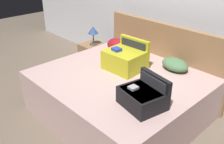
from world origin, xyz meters
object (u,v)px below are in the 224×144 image
Objects in this scene: pillow_center_head at (117,45)px; bed at (119,95)px; pillow_near_headboard at (175,64)px; table_lamp at (93,31)px; hard_case_medium at (143,96)px; hard_case_large at (125,58)px; nightstand at (94,57)px.

bed is at bearing -42.48° from pillow_center_head.
bed is at bearing -120.11° from pillow_near_headboard.
bed is at bearing -26.20° from table_lamp.
pillow_center_head reaches higher than bed.
hard_case_medium is 1.27× the size of pillow_near_headboard.
hard_case_large reaches higher than nightstand.
pillow_near_headboard is at bearing 6.68° from pillow_center_head.
pillow_near_headboard is 1.71m from nightstand.
table_lamp is at bearing -90.00° from nightstand.
pillow_near_headboard is at bearing 40.96° from hard_case_large.
pillow_center_head is at bearing -7.23° from nightstand.
hard_case_large is 1.26m from table_lamp.
bed reaches higher than nightstand.
hard_case_large is 1.29× the size of pillow_near_headboard.
hard_case_medium is 0.99m from pillow_near_headboard.
bed is 5.56× the size of pillow_center_head.
pillow_near_headboard is (0.38, 0.66, 0.36)m from bed.
hard_case_large is 1.39× the size of pillow_center_head.
table_lamp is (-1.66, -0.03, 0.08)m from pillow_near_headboard.
table_lamp reaches higher than pillow_center_head.
pillow_near_headboard is 1.08× the size of pillow_center_head.
nightstand is (-0.69, 0.09, -0.44)m from pillow_center_head.
pillow_center_head is 0.74× the size of nightstand.
bed is 0.49m from hard_case_large.
pillow_near_headboard reaches higher than nightstand.
table_lamp is at bearing 165.05° from hard_case_medium.
table_lamp is (-1.92, 0.93, 0.05)m from hard_case_medium.
table_lamp reaches higher than nightstand.
hard_case_large reaches higher than pillow_near_headboard.
nightstand is at bearing 165.05° from hard_case_medium.
nightstand is at bearing 157.27° from hard_case_large.
bed is 0.90m from pillow_center_head.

